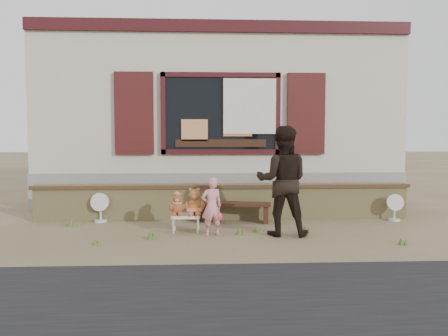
{
  "coord_description": "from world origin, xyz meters",
  "views": [
    {
      "loc": [
        -0.38,
        -7.22,
        1.55
      ],
      "look_at": [
        0.0,
        0.6,
        1.0
      ],
      "focal_mm": 35.0,
      "sensor_mm": 36.0,
      "label": 1
    }
  ],
  "objects": [
    {
      "name": "bench",
      "position": [
        0.15,
        0.67,
        0.27
      ],
      "size": [
        1.45,
        0.53,
        0.36
      ],
      "rotation": [
        0.0,
        0.0,
        -0.16
      ],
      "color": "black",
      "rests_on": "ground"
    },
    {
      "name": "ground",
      "position": [
        0.0,
        0.0,
        0.0
      ],
      "size": [
        80.0,
        80.0,
        0.0
      ],
      "primitive_type": "plane",
      "color": "brown",
      "rests_on": "ground"
    },
    {
      "name": "grass_tufts",
      "position": [
        -0.61,
        -0.3,
        0.06
      ],
      "size": [
        5.28,
        1.7,
        0.15
      ],
      "color": "#435C25",
      "rests_on": "ground"
    },
    {
      "name": "fan_right",
      "position": [
        3.18,
        0.66,
        0.25
      ],
      "size": [
        0.32,
        0.21,
        0.5
      ],
      "rotation": [
        0.0,
        0.0,
        -0.08
      ],
      "color": "silver",
      "rests_on": "ground"
    },
    {
      "name": "brick_wall",
      "position": [
        0.0,
        1.0,
        0.34
      ],
      "size": [
        7.1,
        0.36,
        0.67
      ],
      "color": "tan",
      "rests_on": "ground"
    },
    {
      "name": "child",
      "position": [
        -0.24,
        -0.4,
        0.46
      ],
      "size": [
        0.39,
        0.31,
        0.92
      ],
      "primitive_type": "imported",
      "rotation": [
        0.0,
        0.0,
        3.44
      ],
      "color": "pink",
      "rests_on": "ground"
    },
    {
      "name": "teddy_bear_left",
      "position": [
        -0.8,
        -0.14,
        0.47
      ],
      "size": [
        0.27,
        0.24,
        0.37
      ],
      "primitive_type": null,
      "rotation": [
        0.0,
        0.0,
        -0.01
      ],
      "color": "brown",
      "rests_on": "folding_chair"
    },
    {
      "name": "folding_chair",
      "position": [
        -0.66,
        -0.14,
        0.26
      ],
      "size": [
        0.47,
        0.42,
        0.29
      ],
      "rotation": [
        0.0,
        0.0,
        -0.01
      ],
      "color": "silver",
      "rests_on": "ground"
    },
    {
      "name": "teddy_bear_right",
      "position": [
        -0.52,
        -0.14,
        0.51
      ],
      "size": [
        0.33,
        0.29,
        0.45
      ],
      "primitive_type": null,
      "rotation": [
        0.0,
        0.0,
        -0.01
      ],
      "color": "brown",
      "rests_on": "folding_chair"
    },
    {
      "name": "adult",
      "position": [
        0.87,
        -0.43,
        0.86
      ],
      "size": [
        0.94,
        0.79,
        1.73
      ],
      "primitive_type": "imported",
      "rotation": [
        0.0,
        0.0,
        2.96
      ],
      "color": "black",
      "rests_on": "ground"
    },
    {
      "name": "shopfront",
      "position": [
        0.0,
        4.49,
        2.0
      ],
      "size": [
        8.04,
        5.13,
        4.0
      ],
      "color": "#A8A188",
      "rests_on": "ground"
    },
    {
      "name": "fan_left",
      "position": [
        -2.26,
        0.8,
        0.27
      ],
      "size": [
        0.33,
        0.23,
        0.54
      ],
      "rotation": [
        0.0,
        0.0,
        -0.03
      ],
      "color": "silver",
      "rests_on": "ground"
    }
  ]
}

